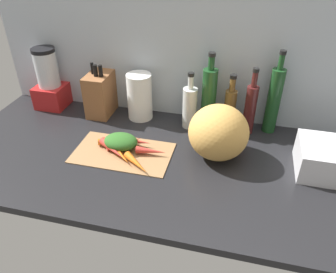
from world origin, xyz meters
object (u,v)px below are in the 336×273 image
object	(u,v)px
dish_rack	(329,159)
bottle_2	(230,108)
bottle_1	(209,98)
paper_towel_roll	(140,97)
carrot_1	(125,143)
winter_squash	(218,132)
cutting_board	(123,152)
bottle_0	(190,107)
carrot_3	(119,153)
carrot_6	(136,163)
carrot_0	(112,149)
carrot_2	(151,151)
carrot_5	(135,141)
carrot_4	(118,140)
blender_appliance	(50,82)
bottle_4	(274,100)
bottle_3	(250,108)
knife_block	(101,94)

from	to	relation	value
dish_rack	bottle_2	bearing A→B (deg)	150.00
bottle_1	dish_rack	size ratio (longest dim) A/B	1.56
paper_towel_roll	bottle_2	distance (cm)	42.73
carrot_1	winter_squash	size ratio (longest dim) A/B	0.67
cutting_board	bottle_0	world-z (taller)	bottle_0
carrot_3	carrot_6	world-z (taller)	carrot_6
carrot_0	paper_towel_roll	size ratio (longest dim) A/B	0.68
carrot_2	carrot_5	size ratio (longest dim) A/B	0.92
carrot_4	paper_towel_roll	world-z (taller)	paper_towel_roll
cutting_board	bottle_2	size ratio (longest dim) A/B	1.53
winter_squash	blender_appliance	world-z (taller)	blender_appliance
carrot_2	bottle_4	xyz separation A→B (cm)	(47.15, 32.28, 13.37)
carrot_2	bottle_3	size ratio (longest dim) A/B	0.40
bottle_3	dish_rack	xyz separation A→B (cm)	(31.03, -21.52, -6.70)
cutting_board	bottle_1	bearing A→B (deg)	43.86
carrot_3	winter_squash	size ratio (longest dim) A/B	0.68
bottle_0	bottle_1	distance (cm)	9.57
bottle_0	carrot_4	bearing A→B (deg)	-140.80
winter_squash	knife_block	xyz separation A→B (cm)	(-60.18, 22.28, -0.74)
carrot_5	bottle_2	size ratio (longest dim) A/B	0.51
bottle_0	blender_appliance	bearing A→B (deg)	177.39
winter_squash	bottle_1	xyz separation A→B (cm)	(-7.19, 21.92, 3.70)
blender_appliance	carrot_3	bearing A→B (deg)	-34.62
cutting_board	carrot_2	bearing A→B (deg)	4.88
bottle_2	carrot_1	bearing A→B (deg)	-147.80
carrot_6	bottle_4	size ratio (longest dim) A/B	0.37
winter_squash	paper_towel_roll	xyz separation A→B (cm)	(-40.20, 22.71, -0.10)
cutting_board	carrot_1	size ratio (longest dim) A/B	2.53
carrot_2	carrot_4	size ratio (longest dim) A/B	0.73
dish_rack	bottle_3	bearing A→B (deg)	145.26
carrot_5	paper_towel_roll	xyz separation A→B (cm)	(-5.61, 24.57, 8.66)
cutting_board	bottle_0	xyz separation A→B (cm)	(22.86, 28.06, 10.01)
carrot_1	bottle_4	xyz separation A→B (cm)	(60.02, 28.70, 13.64)
winter_squash	bottle_2	world-z (taller)	bottle_2
carrot_0	carrot_5	bearing A→B (deg)	45.00
carrot_5	blender_appliance	xyz separation A→B (cm)	(-53.51, 25.30, 10.67)
bottle_0	bottle_1	world-z (taller)	bottle_1
carrot_0	winter_squash	world-z (taller)	winter_squash
carrot_2	bottle_1	world-z (taller)	bottle_1
cutting_board	dish_rack	bearing A→B (deg)	5.49
bottle_2	bottle_3	xyz separation A→B (cm)	(8.87, -1.52, 1.82)
bottle_1	bottle_4	bearing A→B (deg)	7.02
paper_towel_roll	blender_appliance	bearing A→B (deg)	179.12
carrot_4	paper_towel_roll	xyz separation A→B (cm)	(2.25, 24.65, 9.02)
bottle_1	paper_towel_roll	bearing A→B (deg)	178.61
carrot_0	carrot_2	bearing A→B (deg)	9.07
carrot_3	winter_squash	bearing A→B (deg)	15.62
bottle_1	knife_block	bearing A→B (deg)	179.60
dish_rack	knife_block	bearing A→B (deg)	167.65
cutting_board	carrot_5	xyz separation A→B (cm)	(3.66, 6.08, 2.15)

